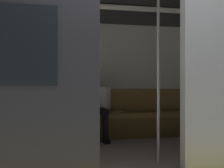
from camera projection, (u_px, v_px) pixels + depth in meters
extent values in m
cube|color=#ADAFB5|center=(221.00, 76.00, 2.79)|extent=(0.91, 0.12, 2.23)
cube|color=black|center=(221.00, 51.00, 2.78)|extent=(0.50, 0.02, 0.55)
cube|color=black|center=(117.00, 2.00, 3.86)|extent=(6.40, 2.65, 0.12)
cube|color=gray|center=(117.00, 150.00, 3.86)|extent=(6.08, 2.49, 0.01)
cube|color=silver|center=(105.00, 79.00, 5.08)|extent=(6.08, 0.10, 2.23)
cube|color=olive|center=(105.00, 100.00, 5.03)|extent=(3.52, 0.06, 0.45)
cube|color=white|center=(117.00, 7.00, 3.86)|extent=(4.48, 0.16, 0.03)
cube|color=olive|center=(107.00, 115.00, 4.81)|extent=(3.38, 0.44, 0.09)
cube|color=brown|center=(109.00, 129.00, 4.61)|extent=(3.38, 0.04, 0.38)
cube|color=silver|center=(96.00, 100.00, 4.75)|extent=(0.40, 0.25, 0.50)
sphere|color=tan|center=(96.00, 82.00, 4.75)|extent=(0.21, 0.21, 0.21)
sphere|color=black|center=(96.00, 80.00, 4.76)|extent=(0.19, 0.19, 0.19)
cylinder|color=silver|center=(108.00, 98.00, 4.78)|extent=(0.08, 0.08, 0.44)
cylinder|color=silver|center=(84.00, 99.00, 4.66)|extent=(0.08, 0.08, 0.44)
cylinder|color=black|center=(103.00, 111.00, 4.58)|extent=(0.17, 0.41, 0.14)
cylinder|color=black|center=(93.00, 112.00, 4.53)|extent=(0.17, 0.41, 0.14)
cylinder|color=black|center=(105.00, 128.00, 4.39)|extent=(0.10, 0.10, 0.43)
cylinder|color=black|center=(95.00, 128.00, 4.34)|extent=(0.10, 0.10, 0.43)
cube|color=black|center=(106.00, 141.00, 4.34)|extent=(0.12, 0.23, 0.06)
cube|color=black|center=(96.00, 142.00, 4.29)|extent=(0.12, 0.23, 0.06)
cube|color=#262D4C|center=(77.00, 109.00, 4.73)|extent=(0.26, 0.14, 0.17)
cube|color=#1A2035|center=(78.00, 110.00, 4.65)|extent=(0.02, 0.01, 0.14)
cube|color=gold|center=(118.00, 112.00, 4.87)|extent=(0.24, 0.27, 0.03)
cylinder|color=silver|center=(98.00, 77.00, 3.05)|extent=(0.04, 0.04, 2.21)
cylinder|color=silver|center=(158.00, 78.00, 3.25)|extent=(0.04, 0.04, 2.21)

